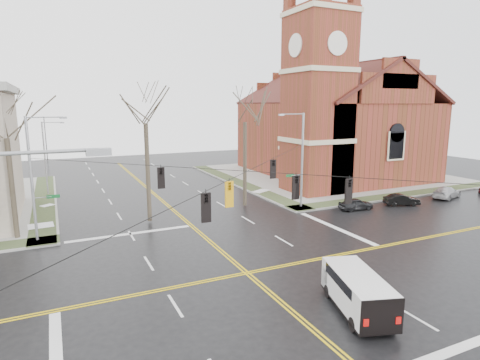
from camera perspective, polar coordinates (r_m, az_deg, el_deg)
name	(u,v)px	position (r m, az deg, el deg)	size (l,w,h in m)	color
ground	(247,273)	(24.65, 0.98, -13.09)	(120.00, 120.00, 0.00)	black
sidewalks	(247,272)	(24.62, 0.98, -12.93)	(80.00, 80.00, 0.17)	gray
road_markings	(247,273)	(24.65, 0.98, -13.08)	(100.00, 100.00, 0.01)	gold
church	(330,115)	(56.87, 12.64, 8.97)	(24.28, 27.48, 27.50)	brown
signal_pole_ne	(301,158)	(38.53, 8.63, 3.16)	(2.75, 0.22, 9.00)	gray
signal_pole_nw	(34,175)	(32.15, -27.26, 0.58)	(2.75, 0.22, 9.00)	gray
span_wires	(247,171)	(22.86, 1.03, 1.27)	(23.02, 23.02, 0.03)	black
traffic_signals	(252,186)	(22.41, 1.78, -0.88)	(8.21, 8.26, 1.30)	black
streetlight_north_a	(46,155)	(48.54, -25.85, 3.19)	(2.30, 0.20, 8.00)	gray
streetlight_north_b	(47,140)	(68.45, -25.77, 5.10)	(2.30, 0.20, 8.00)	gray
cargo_van	(356,288)	(21.02, 16.15, -14.58)	(3.36, 5.34, 1.91)	white
parked_car_a	(356,204)	(39.91, 16.15, -3.28)	(1.35, 3.36, 1.15)	black
parked_car_b	(402,200)	(43.11, 22.01, -2.63)	(1.20, 3.44, 1.13)	black
parked_car_c	(446,192)	(48.47, 27.30, -1.57)	(1.74, 4.27, 1.24)	#AFAFB2
tree_nw_far	(6,131)	(33.23, -30.33, 5.99)	(4.00, 4.00, 11.11)	#3B3226
tree_nw_near	(145,116)	(33.89, -13.31, 8.80)	(4.00, 4.00, 12.41)	#3B3226
tree_ne	(245,116)	(38.36, 0.72, 9.04)	(4.00, 4.00, 12.19)	#3B3226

